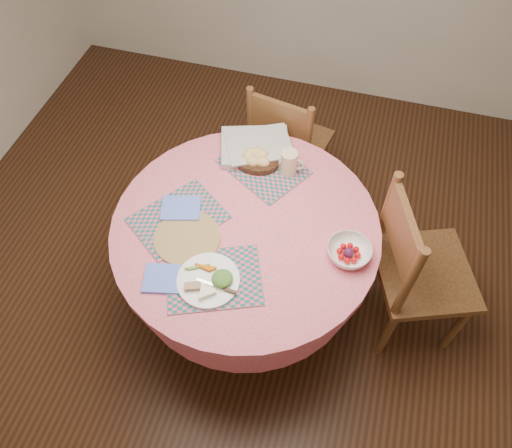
# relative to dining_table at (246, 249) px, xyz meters

# --- Properties ---
(ground) EXTENTS (4.00, 4.00, 0.00)m
(ground) POSITION_rel_dining_table_xyz_m (0.00, 0.00, -0.56)
(ground) COLOR #331C0F
(ground) RESTS_ON ground
(room_envelope) EXTENTS (4.01, 4.01, 2.71)m
(room_envelope) POSITION_rel_dining_table_xyz_m (0.00, 0.00, 1.16)
(room_envelope) COLOR silver
(room_envelope) RESTS_ON ground
(dining_table) EXTENTS (1.24, 1.24, 0.75)m
(dining_table) POSITION_rel_dining_table_xyz_m (0.00, 0.00, 0.00)
(dining_table) COLOR pink
(dining_table) RESTS_ON ground
(chair_right) EXTENTS (0.59, 0.60, 1.01)m
(chair_right) POSITION_rel_dining_table_xyz_m (0.81, 0.13, -0.03)
(chair_right) COLOR brown
(chair_right) RESTS_ON ground
(chair_back) EXTENTS (0.50, 0.48, 0.92)m
(chair_back) POSITION_rel_dining_table_xyz_m (0.01, 0.83, -0.08)
(chair_back) COLOR brown
(chair_back) RESTS_ON ground
(placemat_front) EXTENTS (0.48, 0.43, 0.01)m
(placemat_front) POSITION_rel_dining_table_xyz_m (-0.05, -0.30, 0.20)
(placemat_front) COLOR #116163
(placemat_front) RESTS_ON dining_table
(placemat_left) EXTENTS (0.48, 0.50, 0.01)m
(placemat_left) POSITION_rel_dining_table_xyz_m (-0.31, -0.05, 0.20)
(placemat_left) COLOR #116163
(placemat_left) RESTS_ON dining_table
(placemat_back) EXTENTS (0.50, 0.46, 0.01)m
(placemat_back) POSITION_rel_dining_table_xyz_m (-0.02, 0.37, 0.20)
(placemat_back) COLOR #116163
(placemat_back) RESTS_ON dining_table
(wicker_trivet) EXTENTS (0.30, 0.30, 0.01)m
(wicker_trivet) POSITION_rel_dining_table_xyz_m (-0.23, -0.14, 0.20)
(wicker_trivet) COLOR #9F8144
(wicker_trivet) RESTS_ON dining_table
(napkin_near) EXTENTS (0.21, 0.18, 0.01)m
(napkin_near) POSITION_rel_dining_table_xyz_m (-0.25, -0.36, 0.20)
(napkin_near) COLOR #5B78EA
(napkin_near) RESTS_ON dining_table
(napkin_far) EXTENTS (0.21, 0.18, 0.01)m
(napkin_far) POSITION_rel_dining_table_xyz_m (-0.31, 0.00, 0.21)
(napkin_far) COLOR #5B78EA
(napkin_far) RESTS_ON placemat_left
(dinner_plate) EXTENTS (0.27, 0.27, 0.05)m
(dinner_plate) POSITION_rel_dining_table_xyz_m (-0.06, -0.33, 0.22)
(dinner_plate) COLOR white
(dinner_plate) RESTS_ON placemat_front
(bread_bowl) EXTENTS (0.23, 0.23, 0.08)m
(bread_bowl) POSITION_rel_dining_table_xyz_m (-0.06, 0.38, 0.23)
(bread_bowl) COLOR black
(bread_bowl) RESTS_ON placemat_back
(latte_mug) EXTENTS (0.12, 0.08, 0.13)m
(latte_mug) POSITION_rel_dining_table_xyz_m (0.12, 0.37, 0.27)
(latte_mug) COLOR beige
(latte_mug) RESTS_ON placemat_back
(fruit_bowl) EXTENTS (0.23, 0.23, 0.06)m
(fruit_bowl) POSITION_rel_dining_table_xyz_m (0.48, -0.04, 0.22)
(fruit_bowl) COLOR white
(fruit_bowl) RESTS_ON dining_table
(newspaper_stack) EXTENTS (0.42, 0.37, 0.04)m
(newspaper_stack) POSITION_rel_dining_table_xyz_m (-0.08, 0.47, 0.22)
(newspaper_stack) COLOR silver
(newspaper_stack) RESTS_ON dining_table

